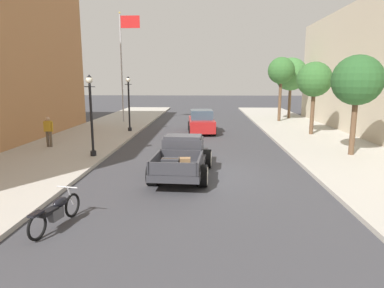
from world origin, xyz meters
TOP-DOWN VIEW (x-y plane):
  - ground_plane at (0.00, 0.00)m, footprint 140.00×140.00m
  - sidewalk_left at (-7.25, 0.00)m, footprint 5.50×64.00m
  - sidewalk_right at (7.25, 0.00)m, footprint 5.50×64.00m
  - hotrod_truck_gunmetal at (-0.60, 0.14)m, footprint 2.37×5.01m
  - motorcycle_parked at (-3.52, -5.08)m, footprint 0.69×2.09m
  - car_background_red at (-0.04, 11.16)m, footprint 2.10×4.41m
  - pedestrian_sidewalk_left at (-8.23, 4.75)m, footprint 0.53×0.22m
  - street_lamp_near at (-5.11, 2.65)m, footprint 0.50×0.32m
  - street_lamp_far at (-5.16, 10.80)m, footprint 0.50×0.32m
  - flagpole at (-6.72, 16.33)m, footprint 1.74×0.16m
  - street_tree_nearest at (7.43, 3.46)m, footprint 2.37×2.37m
  - street_tree_second at (7.39, 9.87)m, footprint 2.28×2.28m
  - street_tree_third at (6.77, 17.30)m, footprint 2.30×2.30m
  - street_tree_farthest at (8.16, 19.52)m, footprint 3.03×3.03m

SIDE VIEW (x-z plane):
  - ground_plane at x=0.00m, z-range 0.00..0.00m
  - sidewalk_left at x=-7.25m, z-range 0.00..0.15m
  - sidewalk_right at x=7.25m, z-range 0.00..0.15m
  - motorcycle_parked at x=-3.52m, z-range -0.02..0.91m
  - hotrod_truck_gunmetal at x=-0.60m, z-range -0.04..1.54m
  - car_background_red at x=-0.04m, z-range -0.06..1.59m
  - pedestrian_sidewalk_left at x=-8.23m, z-range 0.26..1.91m
  - street_lamp_near at x=-5.11m, z-range 0.46..4.31m
  - street_lamp_far at x=-5.16m, z-range 0.46..4.31m
  - street_tree_nearest at x=7.43m, z-range 1.32..6.10m
  - street_tree_second at x=7.39m, z-range 1.36..6.14m
  - street_tree_farthest at x=8.16m, z-range 1.43..7.07m
  - street_tree_third at x=6.77m, z-range 1.72..7.26m
  - flagpole at x=-6.72m, z-range 1.19..10.35m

